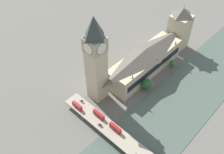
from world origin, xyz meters
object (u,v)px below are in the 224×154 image
victoria_tower (179,28)px  car_northbound_mid (82,101)px  double_decker_bus_lead (115,128)px  road_bridge (133,148)px  parliament_hall (145,60)px  double_decker_bus_mid (99,114)px  double_decker_bus_rear (77,106)px  car_northbound_lead (100,125)px  clock_tower (96,58)px

victoria_tower → car_northbound_mid: (11.46, 129.43, -16.82)m
double_decker_bus_lead → road_bridge: bearing=173.2°
parliament_hall → double_decker_bus_mid: size_ratio=7.50×
victoria_tower → double_decker_bus_rear: victoria_tower is taller
parliament_hall → double_decker_bus_rear: bearing=83.3°
car_northbound_lead → double_decker_bus_mid: bearing=-37.6°
clock_tower → road_bridge: size_ratio=0.58×
double_decker_bus_rear → car_northbound_lead: double_decker_bus_rear is taller
double_decker_bus_rear → car_northbound_mid: double_decker_bus_rear is taller
road_bridge → car_northbound_mid: car_northbound_mid is taller
double_decker_bus_rear → car_northbound_mid: 7.36m
double_decker_bus_mid → car_northbound_mid: (21.72, -0.75, -1.86)m
parliament_hall → road_bridge: 90.43m
car_northbound_mid → double_decker_bus_lead: bearing=178.7°
double_decker_bus_mid → car_northbound_lead: size_ratio=2.54×
victoria_tower → parliament_hall: bearing=90.1°
double_decker_bus_mid → double_decker_bus_rear: 20.50m
double_decker_bus_lead → car_northbound_lead: 12.69m
clock_tower → victoria_tower: clock_tower is taller
double_decker_bus_rear → double_decker_bus_lead: bearing=-171.3°
double_decker_bus_lead → car_northbound_lead: (11.29, 5.42, -2.05)m
road_bridge → car_northbound_lead: (30.98, 3.07, 1.80)m
road_bridge → car_northbound_mid: bearing=-3.1°
double_decker_bus_mid → double_decker_bus_rear: double_decker_bus_mid is taller
clock_tower → road_bridge: (-59.19, 21.53, -39.20)m
road_bridge → double_decker_bus_rear: double_decker_bus_rear is taller
road_bridge → double_decker_bus_lead: bearing=-6.8°
car_northbound_lead → road_bridge: bearing=-174.3°
car_northbound_lead → car_northbound_mid: bearing=-12.4°
double_decker_bus_mid → car_northbound_lead: (-7.27, 5.60, -1.92)m
double_decker_bus_lead → victoria_tower: bearing=-77.5°
victoria_tower → double_decker_bus_rear: 137.36m
victoria_tower → car_northbound_lead: 137.94m
victoria_tower → double_decker_bus_mid: bearing=94.5°
parliament_hall → double_decker_bus_lead: bearing=111.4°
parliament_hall → clock_tower: clock_tower is taller
parliament_hall → victoria_tower: (0.05, -56.96, 9.13)m
clock_tower → road_bridge: clock_tower is taller
double_decker_bus_lead → car_northbound_mid: (40.28, -0.93, -2.00)m
double_decker_bus_mid → clock_tower: bearing=-42.2°
road_bridge → double_decker_bus_mid: 38.51m
clock_tower → car_northbound_mid: (0.78, 18.25, -37.34)m
double_decker_bus_lead → car_northbound_lead: bearing=25.6°
double_decker_bus_lead → double_decker_bus_mid: double_decker_bus_lead is taller
victoria_tower → car_northbound_lead: victoria_tower is taller
parliament_hall → car_northbound_lead: 81.11m
clock_tower → victoria_tower: size_ratio=1.61×
road_bridge → car_northbound_mid: size_ratio=29.63×
victoria_tower → double_decker_bus_lead: 134.33m
double_decker_bus_mid → double_decker_bus_lead: bearing=179.5°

